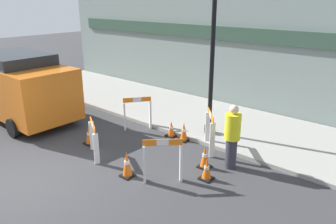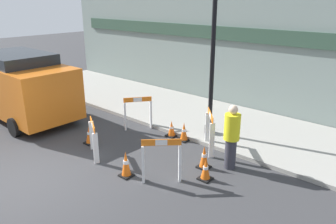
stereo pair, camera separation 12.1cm
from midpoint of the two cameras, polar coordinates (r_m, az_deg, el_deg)
name	(u,v)px [view 2 (the right image)]	position (r m, az deg, el deg)	size (l,w,h in m)	color
ground_plane	(19,183)	(8.47, -24.10, -11.21)	(60.00, 60.00, 0.00)	#38383A
sidewalk_slab	(189,113)	(12.07, 3.92, -0.15)	(18.00, 3.70, 0.11)	#9E9B93
storefront_facade	(221,34)	(13.04, 9.53, 13.25)	(18.00, 0.22, 5.50)	gray
streetlamp_post	(214,20)	(9.48, 8.43, 15.54)	(0.44, 0.44, 5.24)	black
barricade_0	(138,112)	(10.58, -4.93, 0.03)	(0.64, 0.80, 1.08)	white
barricade_1	(93,137)	(8.95, -12.47, -4.32)	(0.89, 0.58, 0.99)	white
barricade_2	(161,159)	(7.54, -0.68, -8.17)	(0.73, 0.73, 1.07)	white
barricade_3	(210,130)	(9.11, 7.67, -3.14)	(0.72, 0.77, 1.13)	white
traffic_cone_0	(206,170)	(7.83, 7.01, -9.96)	(0.30, 0.30, 0.53)	black
traffic_cone_1	(89,135)	(9.84, -13.18, -3.92)	(0.30, 0.30, 0.56)	black
traffic_cone_2	(184,132)	(9.79, 3.14, -3.51)	(0.30, 0.30, 0.57)	black
traffic_cone_3	(172,129)	(10.09, 0.96, -2.98)	(0.30, 0.30, 0.50)	black
traffic_cone_4	(126,164)	(7.94, -6.89, -9.04)	(0.30, 0.30, 0.65)	black
traffic_cone_5	(204,157)	(8.31, 6.72, -7.86)	(0.30, 0.30, 0.59)	black
person_worker	(232,136)	(8.17, 11.43, -4.04)	(0.47, 0.47, 1.66)	#33333D
work_van	(18,83)	(12.57, -24.35, 4.66)	(4.97, 2.17, 2.30)	#D16619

